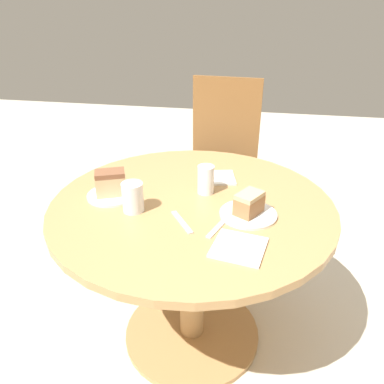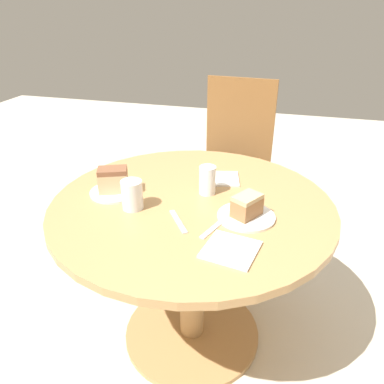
{
  "view_description": "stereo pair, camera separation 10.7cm",
  "coord_description": "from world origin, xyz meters",
  "views": [
    {
      "loc": [
        0.23,
        -1.25,
        1.41
      ],
      "look_at": [
        0.0,
        0.0,
        0.76
      ],
      "focal_mm": 35.0,
      "sensor_mm": 36.0,
      "label": 1
    },
    {
      "loc": [
        0.34,
        -1.22,
        1.41
      ],
      "look_at": [
        0.0,
        0.0,
        0.76
      ],
      "focal_mm": 35.0,
      "sensor_mm": 36.0,
      "label": 2
    }
  ],
  "objects": [
    {
      "name": "fork",
      "position": [
        0.13,
        -0.16,
        0.72
      ],
      "size": [
        0.08,
        0.17,
        0.0
      ],
      "rotation": [
        0.0,
        0.0,
        1.23
      ],
      "color": "silver",
      "rests_on": "table"
    },
    {
      "name": "plate_near",
      "position": [
        0.22,
        -0.07,
        0.72
      ],
      "size": [
        0.21,
        0.21,
        0.01
      ],
      "color": "silver",
      "rests_on": "table"
    },
    {
      "name": "cake_slice_far",
      "position": [
        -0.32,
        -0.02,
        0.77
      ],
      "size": [
        0.13,
        0.11,
        0.1
      ],
      "rotation": [
        0.0,
        0.0,
        5.1
      ],
      "color": "tan",
      "rests_on": "plate_far"
    },
    {
      "name": "table",
      "position": [
        0.0,
        0.0,
        0.52
      ],
      "size": [
        1.09,
        1.09,
        0.72
      ],
      "color": "tan",
      "rests_on": "ground_plane"
    },
    {
      "name": "glass_lemonade",
      "position": [
        0.04,
        0.08,
        0.77
      ],
      "size": [
        0.07,
        0.07,
        0.11
      ],
      "color": "silver",
      "rests_on": "table"
    },
    {
      "name": "cake_slice_near",
      "position": [
        0.22,
        -0.07,
        0.77
      ],
      "size": [
        0.11,
        0.12,
        0.08
      ],
      "rotation": [
        0.0,
        0.0,
        5.75
      ],
      "color": "#9E6B42",
      "rests_on": "plate_near"
    },
    {
      "name": "ground_plane",
      "position": [
        0.0,
        0.0,
        0.0
      ],
      "size": [
        8.0,
        8.0,
        0.0
      ],
      "primitive_type": "plane",
      "color": "beige"
    },
    {
      "name": "plate_far",
      "position": [
        -0.32,
        -0.02,
        0.72
      ],
      "size": [
        0.19,
        0.19,
        0.01
      ],
      "color": "silver",
      "rests_on": "table"
    },
    {
      "name": "glass_water",
      "position": [
        -0.2,
        -0.11,
        0.77
      ],
      "size": [
        0.08,
        0.08,
        0.11
      ],
      "color": "silver",
      "rests_on": "table"
    },
    {
      "name": "spoon",
      "position": [
        -0.01,
        -0.16,
        0.72
      ],
      "size": [
        0.1,
        0.14,
        0.0
      ],
      "rotation": [
        0.0,
        0.0,
        2.18
      ],
      "color": "silver",
      "rests_on": "table"
    },
    {
      "name": "chair",
      "position": [
        0.02,
        0.9,
        0.52
      ],
      "size": [
        0.47,
        0.48,
        1.0
      ],
      "rotation": [
        0.0,
        0.0,
        -0.07
      ],
      "color": "brown",
      "rests_on": "ground_plane"
    },
    {
      "name": "napkin_side",
      "position": [
        0.07,
        0.22,
        0.72
      ],
      "size": [
        0.17,
        0.17,
        0.01
      ],
      "rotation": [
        0.0,
        0.0,
        0.22
      ],
      "color": "silver",
      "rests_on": "table"
    },
    {
      "name": "napkin_stack",
      "position": [
        0.2,
        -0.28,
        0.72
      ],
      "size": [
        0.18,
        0.18,
        0.01
      ],
      "rotation": [
        0.0,
        0.0,
        -0.18
      ],
      "color": "silver",
      "rests_on": "table"
    }
  ]
}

